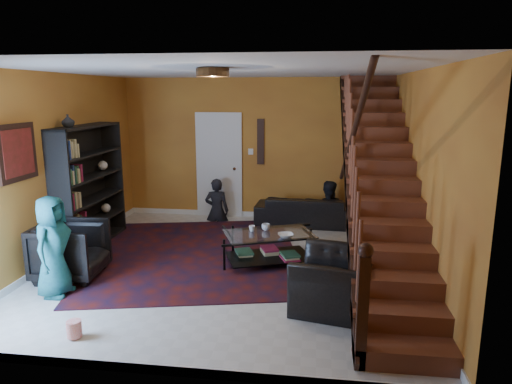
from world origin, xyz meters
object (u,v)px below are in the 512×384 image
Objects in this scene: armchair_right at (334,281)px; sofa at (305,210)px; coffee_table at (269,246)px; bookshelf at (90,189)px; armchair_left at (71,250)px.

sofa is at bearing -161.14° from armchair_right.
armchair_right is at bearing 99.99° from sofa.
coffee_table is (-0.48, -2.21, 0.00)m from sofa.
coffee_table is (-0.91, 1.26, -0.05)m from armchair_right.
bookshelf is at bearing 170.42° from coffee_table.
armchair_right is at bearing -54.36° from coffee_table.
armchair_left is at bearing -85.14° from armchair_right.
sofa is (3.48, 1.70, -0.69)m from bookshelf.
bookshelf is 3.93m from sofa.
bookshelf reaches higher than coffee_table.
bookshelf is 2.32× the size of armchair_left.
armchair_left is 2.77m from coffee_table.
bookshelf reaches higher than armchair_right.
sofa is 1.87× the size of armchair_right.
coffee_table is at bearing -76.48° from armchair_left.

